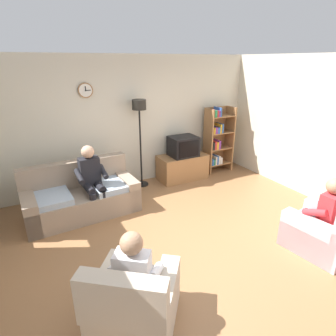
% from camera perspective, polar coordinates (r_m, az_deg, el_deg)
% --- Properties ---
extents(ground_plane, '(12.00, 12.00, 0.00)m').
position_cam_1_polar(ground_plane, '(4.43, 6.30, -14.71)').
color(ground_plane, '#8C603D').
extents(back_wall_assembly, '(6.20, 0.17, 2.70)m').
position_cam_1_polar(back_wall_assembly, '(6.10, -7.34, 9.26)').
color(back_wall_assembly, beige).
rests_on(back_wall_assembly, ground_plane).
extents(right_wall, '(0.12, 5.80, 2.70)m').
position_cam_1_polar(right_wall, '(5.88, 30.90, 5.99)').
color(right_wall, beige).
rests_on(right_wall, ground_plane).
extents(couch, '(1.94, 0.98, 0.90)m').
position_cam_1_polar(couch, '(5.22, -17.17, -5.67)').
color(couch, gray).
rests_on(couch, ground_plane).
extents(tv_stand, '(1.10, 0.56, 0.56)m').
position_cam_1_polar(tv_stand, '(6.47, 2.92, 0.22)').
color(tv_stand, olive).
rests_on(tv_stand, ground_plane).
extents(tv, '(0.60, 0.49, 0.44)m').
position_cam_1_polar(tv, '(6.29, 3.12, 4.42)').
color(tv, black).
rests_on(tv, tv_stand).
extents(bookshelf, '(0.68, 0.36, 1.57)m').
position_cam_1_polar(bookshelf, '(6.90, 9.84, 5.65)').
color(bookshelf, olive).
rests_on(bookshelf, ground_plane).
extents(floor_lamp, '(0.28, 0.28, 1.85)m').
position_cam_1_polar(floor_lamp, '(5.81, -5.78, 9.75)').
color(floor_lamp, black).
rests_on(floor_lamp, ground_plane).
extents(armchair_near_window, '(1.17, 1.19, 0.90)m').
position_cam_1_polar(armchair_near_window, '(3.16, -6.79, -25.60)').
color(armchair_near_window, '#BCAD99').
rests_on(armchair_near_window, ground_plane).
extents(armchair_near_bookshelf, '(0.91, 0.98, 0.90)m').
position_cam_1_polar(armchair_near_bookshelf, '(4.67, 29.14, -11.30)').
color(armchair_near_bookshelf, beige).
rests_on(armchair_near_bookshelf, ground_plane).
extents(person_on_couch, '(0.53, 0.55, 1.24)m').
position_cam_1_polar(person_on_couch, '(5.00, -15.19, -1.82)').
color(person_on_couch, black).
rests_on(person_on_couch, ground_plane).
extents(person_in_left_armchair, '(0.62, 0.64, 1.12)m').
position_cam_1_polar(person_in_left_armchair, '(3.00, -6.56, -20.25)').
color(person_in_left_armchair, silver).
rests_on(person_in_left_armchair, ground_plane).
extents(person_in_right_armchair, '(0.55, 0.57, 1.12)m').
position_cam_1_polar(person_in_right_armchair, '(4.55, 28.84, -7.51)').
color(person_in_right_armchair, red).
rests_on(person_in_right_armchair, ground_plane).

